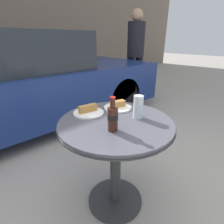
% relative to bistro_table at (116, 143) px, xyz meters
% --- Properties ---
extents(ground_plane, '(30.00, 30.00, 0.00)m').
position_rel_bistro_table_xyz_m(ground_plane, '(0.00, 0.00, -0.55)').
color(ground_plane, '#A8A093').
extents(bistro_table, '(0.78, 0.78, 0.73)m').
position_rel_bistro_table_xyz_m(bistro_table, '(0.00, 0.00, 0.00)').
color(bistro_table, '#333333').
rests_on(bistro_table, ground_plane).
extents(cola_bottle_left, '(0.06, 0.06, 0.21)m').
position_rel_bistro_table_xyz_m(cola_bottle_left, '(-0.11, -0.09, 0.26)').
color(cola_bottle_left, '#3D1E14').
rests_on(cola_bottle_left, bistro_table).
extents(drinking_glass, '(0.07, 0.07, 0.16)m').
position_rel_bistro_table_xyz_m(drinking_glass, '(0.14, -0.07, 0.25)').
color(drinking_glass, black).
rests_on(drinking_glass, bistro_table).
extents(lunch_plate_near, '(0.22, 0.22, 0.06)m').
position_rel_bistro_table_xyz_m(lunch_plate_near, '(-0.07, 0.22, 0.19)').
color(lunch_plate_near, white).
rests_on(lunch_plate_near, bistro_table).
extents(lunch_plate_far, '(0.22, 0.22, 0.06)m').
position_rel_bistro_table_xyz_m(lunch_plate_far, '(0.16, 0.16, 0.19)').
color(lunch_plate_far, white).
rests_on(lunch_plate_far, bistro_table).
extents(parked_car, '(4.18, 1.84, 1.34)m').
position_rel_bistro_table_xyz_m(parked_car, '(-0.06, 2.04, 0.08)').
color(parked_car, navy).
rests_on(parked_car, ground_plane).
extents(pedestrian, '(0.37, 0.37, 1.81)m').
position_rel_bistro_table_xyz_m(pedestrian, '(2.36, 1.92, 0.47)').
color(pedestrian, black).
rests_on(pedestrian, ground_plane).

